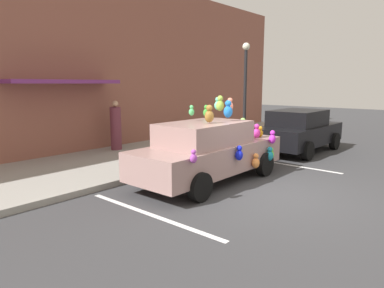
{
  "coord_description": "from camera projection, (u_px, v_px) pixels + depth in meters",
  "views": [
    {
      "loc": [
        -6.97,
        -3.73,
        2.49
      ],
      "look_at": [
        -0.11,
        2.2,
        0.9
      ],
      "focal_mm": 32.35,
      "sensor_mm": 36.0,
      "label": 1
    }
  ],
  "objects": [
    {
      "name": "ground_plane",
      "position": [
        267.0,
        192.0,
        8.02
      ],
      "size": [
        60.0,
        60.0,
        0.0
      ],
      "primitive_type": "plane",
      "color": "#38383A"
    },
    {
      "name": "sidewalk",
      "position": [
        129.0,
        159.0,
        11.23
      ],
      "size": [
        24.0,
        4.0,
        0.15
      ],
      "primitive_type": "cube",
      "color": "gray",
      "rests_on": "ground"
    },
    {
      "name": "storefront_building",
      "position": [
        87.0,
        63.0,
        12.07
      ],
      "size": [
        24.0,
        1.25,
        6.4
      ],
      "color": "brown",
      "rests_on": "ground"
    },
    {
      "name": "parking_stripe_front",
      "position": [
        284.0,
        164.0,
        10.82
      ],
      "size": [
        0.12,
        3.6,
        0.01
      ],
      "primitive_type": "cube",
      "color": "silver",
      "rests_on": "ground"
    },
    {
      "name": "parking_stripe_rear",
      "position": [
        151.0,
        215.0,
        6.65
      ],
      "size": [
        0.12,
        3.6,
        0.01
      ],
      "primitive_type": "cube",
      "color": "silver",
      "rests_on": "ground"
    },
    {
      "name": "plush_covered_car",
      "position": [
        209.0,
        150.0,
        8.81
      ],
      "size": [
        4.48,
        1.93,
        2.18
      ],
      "color": "gray",
      "rests_on": "ground"
    },
    {
      "name": "parked_sedan_behind",
      "position": [
        299.0,
        131.0,
        12.67
      ],
      "size": [
        4.11,
        1.93,
        1.54
      ],
      "color": "black",
      "rests_on": "ground"
    },
    {
      "name": "teddy_bear_on_sidewalk",
      "position": [
        171.0,
        152.0,
        10.38
      ],
      "size": [
        0.35,
        0.3,
        0.68
      ],
      "color": "beige",
      "rests_on": "sidewalk"
    },
    {
      "name": "street_lamp_post",
      "position": [
        245.0,
        83.0,
        13.2
      ],
      "size": [
        0.28,
        0.28,
        3.85
      ],
      "color": "black",
      "rests_on": "sidewalk"
    },
    {
      "name": "pedestrian_near_shopfront",
      "position": [
        116.0,
        127.0,
        12.31
      ],
      "size": [
        0.39,
        0.39,
        1.75
      ],
      "color": "brown",
      "rests_on": "sidewalk"
    }
  ]
}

